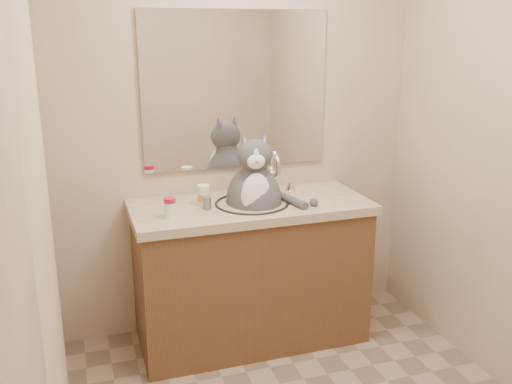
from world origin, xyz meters
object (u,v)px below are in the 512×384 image
pill_bottle_orange (204,196)px  grey_canister (207,203)px  pill_bottle_redcap (170,208)px  cat (255,196)px

pill_bottle_orange → grey_canister: size_ratio=1.65×
pill_bottle_redcap → pill_bottle_orange: size_ratio=0.91×
cat → pill_bottle_orange: (-0.28, 0.05, 0.02)m
pill_bottle_redcap → grey_canister: bearing=19.2°
cat → grey_canister: cat is taller
pill_bottle_redcap → grey_canister: (0.21, 0.07, -0.02)m
cat → pill_bottle_orange: size_ratio=5.34×
pill_bottle_redcap → grey_canister: pill_bottle_redcap is taller
cat → pill_bottle_redcap: cat is taller
cat → grey_canister: bearing=-161.2°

